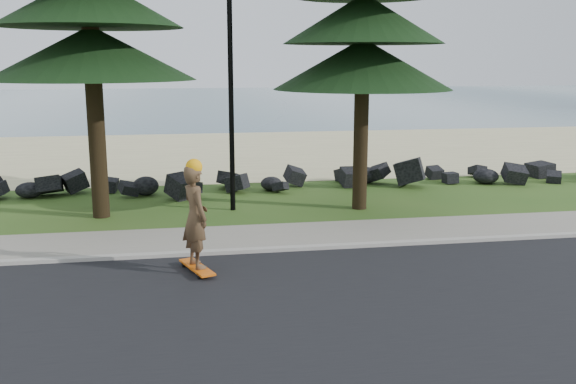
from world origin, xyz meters
name	(u,v)px	position (x,y,z in m)	size (l,w,h in m)	color
ground	(245,242)	(0.00, 0.00, 0.00)	(160.00, 160.00, 0.00)	#2E531A
road	(273,318)	(0.00, -4.50, 0.01)	(160.00, 7.00, 0.02)	black
kerb	(249,251)	(0.00, -0.90, 0.05)	(160.00, 0.20, 0.10)	#ACA79B
sidewalk	(244,238)	(0.00, 0.20, 0.04)	(160.00, 2.00, 0.08)	gray
beach_sand	(212,152)	(0.00, 14.50, 0.01)	(160.00, 15.00, 0.01)	tan
ocean	(193,101)	(0.00, 51.00, 0.00)	(160.00, 58.00, 0.01)	#365B68
seawall_boulders	(227,192)	(0.00, 5.60, 0.00)	(60.00, 2.40, 1.10)	black
lamp_post	(230,57)	(0.00, 3.20, 4.13)	(0.25, 0.14, 8.14)	black
skateboarder	(195,217)	(-1.14, -2.02, 1.12)	(0.70, 1.23, 2.23)	#E15C0D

